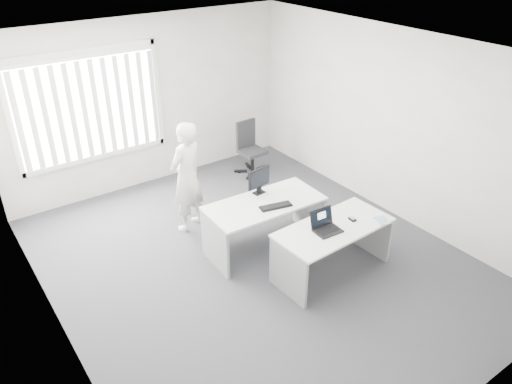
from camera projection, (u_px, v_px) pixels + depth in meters
ground at (255, 261)px, 6.76m from camera, size 6.00×6.00×0.00m
wall_back at (149, 103)px, 8.22m from camera, size 5.00×0.02×2.80m
wall_front at (474, 304)px, 3.95m from camera, size 5.00×0.02×2.80m
wall_left at (44, 234)px, 4.81m from camera, size 0.02×6.00×2.80m
wall_right at (392, 125)px, 7.36m from camera, size 0.02×6.00×2.80m
ceiling at (254, 52)px, 5.41m from camera, size 5.00×6.00×0.02m
window at (89, 107)px, 7.61m from camera, size 2.32×0.06×1.76m
blinds at (91, 110)px, 7.58m from camera, size 2.20×0.10×1.50m
desk_near at (333, 239)px, 6.32m from camera, size 1.56×0.78×0.70m
desk_far at (265, 215)px, 6.79m from camera, size 1.63×0.82×0.73m
office_chair at (251, 157)px, 8.99m from camera, size 0.57×0.57×0.95m
person at (187, 177)px, 7.12m from camera, size 0.71×0.60×1.66m
laptop at (329, 223)px, 6.06m from camera, size 0.34×0.31×0.25m
paper_sheet at (356, 219)px, 6.39m from camera, size 0.32×0.24×0.00m
mouse at (352, 219)px, 6.35m from camera, size 0.07×0.11×0.04m
booklet at (382, 220)px, 6.34m from camera, size 0.20×0.24×0.01m
keyboard at (276, 206)px, 6.58m from camera, size 0.46×0.24×0.02m
monitor at (259, 181)px, 6.83m from camera, size 0.39×0.16×0.38m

